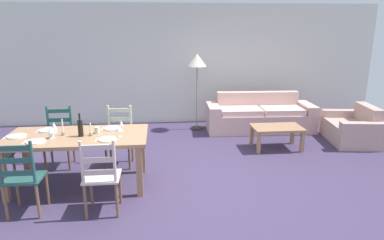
# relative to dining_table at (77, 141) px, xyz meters

# --- Properties ---
(ground_plane) EXTENTS (9.60, 9.60, 0.02)m
(ground_plane) POSITION_rel_dining_table_xyz_m (1.41, 0.01, -0.67)
(ground_plane) COLOR #3F3352
(wall_far) EXTENTS (9.60, 0.16, 2.70)m
(wall_far) POSITION_rel_dining_table_xyz_m (1.41, 3.31, 0.69)
(wall_far) COLOR silver
(wall_far) RESTS_ON ground_plane
(dining_table) EXTENTS (1.90, 0.96, 0.75)m
(dining_table) POSITION_rel_dining_table_xyz_m (0.00, 0.00, 0.00)
(dining_table) COLOR #A67956
(dining_table) RESTS_ON ground_plane
(dining_chair_near_left) EXTENTS (0.42, 0.40, 0.96)m
(dining_chair_near_left) POSITION_rel_dining_table_xyz_m (-0.47, -0.71, -0.19)
(dining_chair_near_left) COLOR #26514D
(dining_chair_near_left) RESTS_ON ground_plane
(dining_chair_near_right) EXTENTS (0.42, 0.40, 0.96)m
(dining_chair_near_right) POSITION_rel_dining_table_xyz_m (0.43, -0.78, -0.19)
(dining_chair_near_right) COLOR beige
(dining_chair_near_right) RESTS_ON ground_plane
(dining_chair_far_left) EXTENTS (0.42, 0.40, 0.96)m
(dining_chair_far_left) POSITION_rel_dining_table_xyz_m (-0.48, 0.79, -0.19)
(dining_chair_far_left) COLOR #235D50
(dining_chair_far_left) RESTS_ON ground_plane
(dining_chair_far_right) EXTENTS (0.44, 0.43, 0.96)m
(dining_chair_far_right) POSITION_rel_dining_table_xyz_m (0.48, 0.75, -0.19)
(dining_chair_far_right) COLOR beige
(dining_chair_far_right) RESTS_ON ground_plane
(dinner_plate_near_left) EXTENTS (0.24, 0.24, 0.02)m
(dinner_plate_near_left) POSITION_rel_dining_table_xyz_m (-0.45, -0.25, 0.10)
(dinner_plate_near_left) COLOR white
(dinner_plate_near_left) RESTS_ON dining_table
(fork_near_left) EXTENTS (0.03, 0.17, 0.01)m
(fork_near_left) POSITION_rel_dining_table_xyz_m (-0.60, -0.25, 0.09)
(fork_near_left) COLOR silver
(fork_near_left) RESTS_ON dining_table
(dinner_plate_near_right) EXTENTS (0.24, 0.24, 0.02)m
(dinner_plate_near_right) POSITION_rel_dining_table_xyz_m (0.45, -0.25, 0.10)
(dinner_plate_near_right) COLOR white
(dinner_plate_near_right) RESTS_ON dining_table
(fork_near_right) EXTENTS (0.02, 0.17, 0.01)m
(fork_near_right) POSITION_rel_dining_table_xyz_m (0.30, -0.25, 0.09)
(fork_near_right) COLOR silver
(fork_near_right) RESTS_ON dining_table
(dinner_plate_far_left) EXTENTS (0.24, 0.24, 0.02)m
(dinner_plate_far_left) POSITION_rel_dining_table_xyz_m (-0.45, 0.25, 0.10)
(dinner_plate_far_left) COLOR white
(dinner_plate_far_left) RESTS_ON dining_table
(fork_far_left) EXTENTS (0.03, 0.17, 0.01)m
(fork_far_left) POSITION_rel_dining_table_xyz_m (-0.60, 0.25, 0.09)
(fork_far_left) COLOR silver
(fork_far_left) RESTS_ON dining_table
(dinner_plate_far_right) EXTENTS (0.24, 0.24, 0.02)m
(dinner_plate_far_right) POSITION_rel_dining_table_xyz_m (0.45, 0.25, 0.10)
(dinner_plate_far_right) COLOR white
(dinner_plate_far_right) RESTS_ON dining_table
(fork_far_right) EXTENTS (0.02, 0.17, 0.01)m
(fork_far_right) POSITION_rel_dining_table_xyz_m (0.30, 0.25, 0.09)
(fork_far_right) COLOR silver
(fork_far_right) RESTS_ON dining_table
(dinner_plate_head_west) EXTENTS (0.24, 0.24, 0.02)m
(dinner_plate_head_west) POSITION_rel_dining_table_xyz_m (-0.78, 0.00, 0.10)
(dinner_plate_head_west) COLOR white
(dinner_plate_head_west) RESTS_ON dining_table
(fork_head_west) EXTENTS (0.02, 0.17, 0.01)m
(fork_head_west) POSITION_rel_dining_table_xyz_m (-0.93, 0.00, 0.09)
(fork_head_west) COLOR silver
(fork_head_west) RESTS_ON dining_table
(wine_bottle) EXTENTS (0.07, 0.07, 0.32)m
(wine_bottle) POSITION_rel_dining_table_xyz_m (0.07, -0.05, 0.20)
(wine_bottle) COLOR black
(wine_bottle) RESTS_ON dining_table
(wine_glass_near_left) EXTENTS (0.06, 0.06, 0.16)m
(wine_glass_near_left) POSITION_rel_dining_table_xyz_m (-0.30, -0.12, 0.20)
(wine_glass_near_left) COLOR white
(wine_glass_near_left) RESTS_ON dining_table
(wine_glass_near_right) EXTENTS (0.06, 0.06, 0.16)m
(wine_glass_near_right) POSITION_rel_dining_table_xyz_m (0.58, -0.13, 0.20)
(wine_glass_near_right) COLOR white
(wine_glass_near_right) RESTS_ON dining_table
(wine_glass_far_left) EXTENTS (0.06, 0.06, 0.16)m
(wine_glass_far_left) POSITION_rel_dining_table_xyz_m (-0.33, 0.13, 0.20)
(wine_glass_far_left) COLOR white
(wine_glass_far_left) RESTS_ON dining_table
(wine_glass_far_right) EXTENTS (0.06, 0.06, 0.16)m
(wine_glass_far_right) POSITION_rel_dining_table_xyz_m (0.59, 0.14, 0.20)
(wine_glass_far_right) COLOR white
(wine_glass_far_right) RESTS_ON dining_table
(coffee_cup_primary) EXTENTS (0.07, 0.07, 0.09)m
(coffee_cup_primary) POSITION_rel_dining_table_xyz_m (0.27, 0.06, 0.13)
(coffee_cup_primary) COLOR beige
(coffee_cup_primary) RESTS_ON dining_table
(coffee_cup_secondary) EXTENTS (0.07, 0.07, 0.09)m
(coffee_cup_secondary) POSITION_rel_dining_table_xyz_m (-0.30, -0.09, 0.13)
(coffee_cup_secondary) COLOR beige
(coffee_cup_secondary) RESTS_ON dining_table
(candle_tall) EXTENTS (0.05, 0.05, 0.23)m
(candle_tall) POSITION_rel_dining_table_xyz_m (-0.18, 0.02, 0.15)
(candle_tall) COLOR #998C66
(candle_tall) RESTS_ON dining_table
(candle_short) EXTENTS (0.05, 0.05, 0.18)m
(candle_short) POSITION_rel_dining_table_xyz_m (0.20, -0.04, 0.13)
(candle_short) COLOR #998C66
(candle_short) RESTS_ON dining_table
(couch) EXTENTS (2.31, 0.88, 0.80)m
(couch) POSITION_rel_dining_table_xyz_m (3.29, 2.44, -0.37)
(couch) COLOR beige
(couch) RESTS_ON ground_plane
(coffee_table) EXTENTS (0.90, 0.56, 0.42)m
(coffee_table) POSITION_rel_dining_table_xyz_m (3.26, 1.23, -0.31)
(coffee_table) COLOR #A67956
(coffee_table) RESTS_ON ground_plane
(armchair_upholstered) EXTENTS (0.94, 1.25, 0.72)m
(armchair_upholstered) POSITION_rel_dining_table_xyz_m (4.91, 1.47, -0.41)
(armchair_upholstered) COLOR #C09B8F
(armchair_upholstered) RESTS_ON ground_plane
(standing_lamp) EXTENTS (0.40, 0.40, 1.64)m
(standing_lamp) POSITION_rel_dining_table_xyz_m (1.94, 2.63, 0.75)
(standing_lamp) COLOR #332D28
(standing_lamp) RESTS_ON ground_plane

